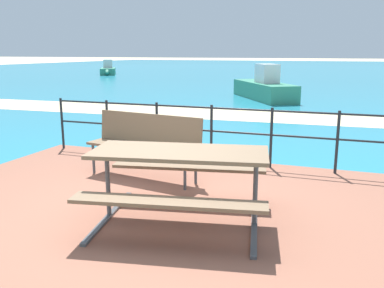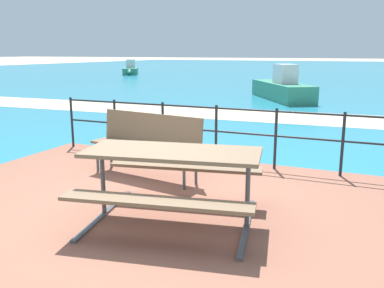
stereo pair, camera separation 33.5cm
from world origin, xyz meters
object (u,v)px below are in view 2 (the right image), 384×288
at_px(boat_near, 131,70).
at_px(picnic_table, 172,168).
at_px(park_bench, 147,139).
at_px(boat_mid, 281,89).

bearing_deg(boat_near, picnic_table, 4.04).
height_order(picnic_table, park_bench, park_bench).
height_order(picnic_table, boat_near, boat_near).
height_order(picnic_table, boat_mid, boat_mid).
distance_m(picnic_table, boat_near, 31.11).
relative_size(park_bench, boat_near, 0.50).
relative_size(picnic_table, park_bench, 1.17).
height_order(boat_near, boat_mid, boat_mid).
relative_size(picnic_table, boat_near, 0.58).
bearing_deg(boat_near, park_bench, 3.71).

